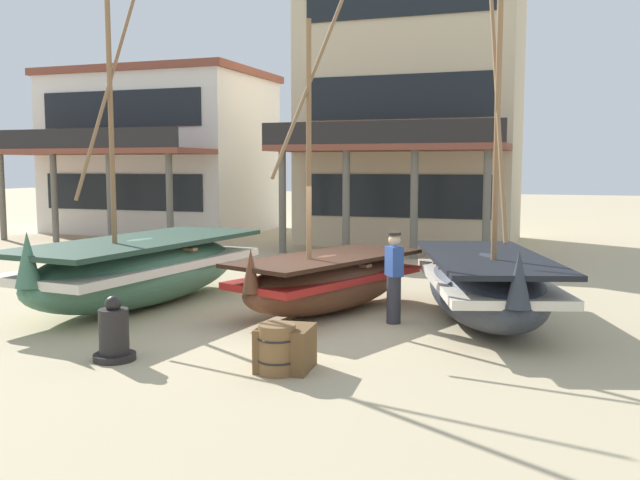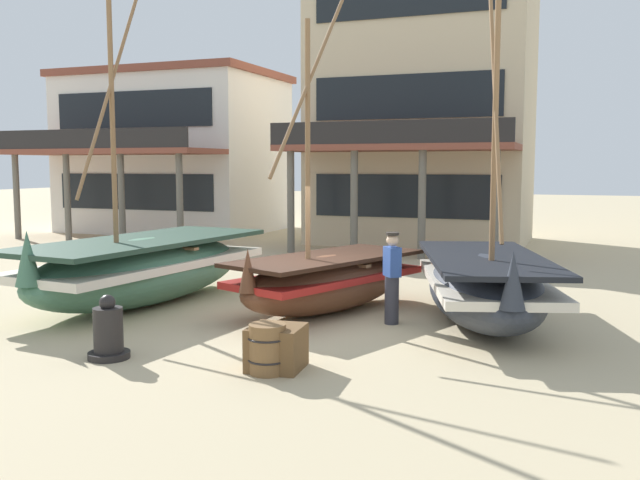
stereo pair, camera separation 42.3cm
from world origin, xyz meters
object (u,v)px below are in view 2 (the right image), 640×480
fishing_boat_near_left (485,286)px  capstan_winch (108,333)px  fishing_boat_centre_large (142,268)px  cargo_crate (276,348)px  fishing_boat_far_right (326,280)px  fisherman_by_hull (392,279)px  wooden_barrel (267,349)px  harbor_building_annex (174,152)px  harbor_building_main (424,104)px

fishing_boat_near_left → capstan_winch: bearing=-138.8°
fishing_boat_centre_large → cargo_crate: (4.57, -3.26, -0.45)m
fishing_boat_near_left → fishing_boat_far_right: size_ratio=1.00×
fishing_boat_centre_large → fishing_boat_far_right: fishing_boat_centre_large is taller
fisherman_by_hull → cargo_crate: 3.47m
wooden_barrel → cargo_crate: (0.03, 0.24, -0.04)m
cargo_crate → harbor_building_annex: size_ratio=0.08×
fisherman_by_hull → capstan_winch: fisherman_by_hull is taller
fishing_boat_centre_large → cargo_crate: size_ratio=9.46×
wooden_barrel → harbor_building_annex: 22.60m
fishing_boat_near_left → harbor_building_annex: 21.07m
fishing_boat_near_left → capstan_winch: (-4.95, -4.34, -0.32)m
fishing_boat_far_right → harbor_building_annex: harbor_building_annex is taller
fishing_boat_far_right → capstan_winch: bearing=-113.3°
fishing_boat_centre_large → wooden_barrel: (4.54, -3.49, -0.41)m
harbor_building_main → fishing_boat_far_right: bearing=-85.4°
fishing_boat_centre_large → harbor_building_main: (2.79, 13.89, 4.40)m
wooden_barrel → harbor_building_annex: bearing=125.8°
capstan_winch → harbor_building_annex: bearing=120.0°
capstan_winch → harbor_building_main: 18.21m
fishing_boat_far_right → fisherman_by_hull: (1.50, -0.58, 0.21)m
fishing_boat_near_left → cargo_crate: bearing=-121.1°
harbor_building_annex → wooden_barrel: bearing=-54.2°
fisherman_by_hull → capstan_winch: 5.06m
wooden_barrel → harbor_building_main: harbor_building_main is taller
fishing_boat_near_left → fisherman_by_hull: (-1.59, -0.58, 0.13)m
wooden_barrel → harbor_building_annex: size_ratio=0.08×
wooden_barrel → capstan_winch: bearing=-176.1°
fisherman_by_hull → wooden_barrel: fisherman_by_hull is taller
fisherman_by_hull → harbor_building_annex: bearing=133.7°
capstan_winch → fishing_boat_near_left: bearing=41.2°
fishing_boat_centre_large → fishing_boat_near_left: bearing=5.5°
fishing_boat_far_right → cargo_crate: (0.72, -3.93, -0.32)m
fishing_boat_near_left → capstan_winch: 6.59m
harbor_building_annex → fishing_boat_far_right: bearing=-48.4°
fishing_boat_centre_large → fishing_boat_far_right: (3.85, 0.67, -0.13)m
harbor_building_annex → fishing_boat_near_left: bearing=-42.0°
capstan_winch → harbor_building_main: (0.80, 17.55, 4.78)m
fishing_boat_near_left → capstan_winch: fishing_boat_near_left is taller
fishing_boat_centre_large → capstan_winch: size_ratio=7.23×
capstan_winch → wooden_barrel: bearing=3.9°
fishing_boat_far_right → fisherman_by_hull: 1.62m
fishing_boat_near_left → wooden_barrel: 4.82m
harbor_building_main → fishing_boat_centre_large: bearing=-101.4°
fishing_boat_centre_large → harbor_building_annex: bearing=120.3°
fishing_boat_far_right → fishing_boat_near_left: bearing=0.0°
harbor_building_annex → harbor_building_main: bearing=-3.9°
fishing_boat_near_left → harbor_building_annex: (-15.51, 13.98, 2.76)m
harbor_building_main → harbor_building_annex: harbor_building_main is taller
fishing_boat_far_right → harbor_building_annex: (-12.42, 13.98, 2.83)m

